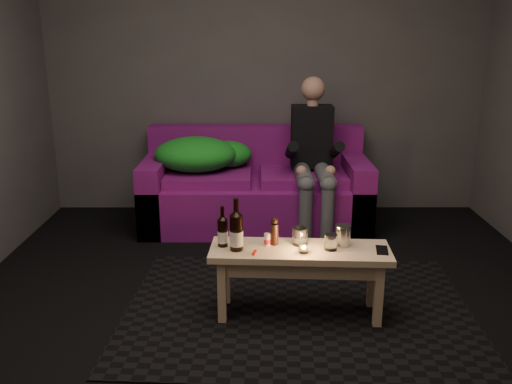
# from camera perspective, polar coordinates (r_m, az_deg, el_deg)

# --- Properties ---
(floor) EXTENTS (4.50, 4.50, 0.00)m
(floor) POSITION_cam_1_polar(r_m,az_deg,el_deg) (3.24, 1.70, -14.18)
(floor) COLOR black
(floor) RESTS_ON ground
(room) EXTENTS (4.50, 4.50, 4.50)m
(room) POSITION_cam_1_polar(r_m,az_deg,el_deg) (3.25, 1.70, 16.32)
(room) COLOR silver
(room) RESTS_ON ground
(rug) EXTENTS (2.19, 1.65, 0.01)m
(rug) POSITION_cam_1_polar(r_m,az_deg,el_deg) (3.44, 4.43, -12.22)
(rug) COLOR black
(rug) RESTS_ON floor
(sofa) EXTENTS (1.94, 0.87, 0.83)m
(sofa) POSITION_cam_1_polar(r_m,az_deg,el_deg) (4.80, -0.03, 0.18)
(sofa) COLOR #711079
(sofa) RESTS_ON floor
(green_blanket) EXTENTS (0.85, 0.58, 0.29)m
(green_blanket) POSITION_cam_1_polar(r_m,az_deg,el_deg) (4.73, -5.82, 3.93)
(green_blanket) COLOR #198B26
(green_blanket) RESTS_ON sofa
(person) EXTENTS (0.35, 0.80, 1.29)m
(person) POSITION_cam_1_polar(r_m,az_deg,el_deg) (4.58, 6.04, 4.04)
(person) COLOR black
(person) RESTS_ON sofa
(coffee_table) EXTENTS (1.07, 0.39, 0.43)m
(coffee_table) POSITION_cam_1_polar(r_m,az_deg,el_deg) (3.24, 4.63, -7.20)
(coffee_table) COLOR #DBB580
(coffee_table) RESTS_ON rug
(beer_bottle_a) EXTENTS (0.06, 0.06, 0.25)m
(beer_bottle_a) POSITION_cam_1_polar(r_m,az_deg,el_deg) (3.20, -3.53, -4.18)
(beer_bottle_a) COLOR black
(beer_bottle_a) RESTS_ON coffee_table
(beer_bottle_b) EXTENTS (0.08, 0.08, 0.31)m
(beer_bottle_b) POSITION_cam_1_polar(r_m,az_deg,el_deg) (3.13, -2.09, -4.16)
(beer_bottle_b) COLOR black
(beer_bottle_b) RESTS_ON coffee_table
(salt_shaker) EXTENTS (0.04, 0.04, 0.08)m
(salt_shaker) POSITION_cam_1_polar(r_m,az_deg,el_deg) (3.22, 1.18, -5.03)
(salt_shaker) COLOR silver
(salt_shaker) RESTS_ON coffee_table
(pepper_mill) EXTENTS (0.06, 0.06, 0.13)m
(pepper_mill) POSITION_cam_1_polar(r_m,az_deg,el_deg) (3.23, 1.94, -4.47)
(pepper_mill) COLOR black
(pepper_mill) RESTS_ON coffee_table
(tumbler_back) EXTENTS (0.11, 0.11, 0.11)m
(tumbler_back) POSITION_cam_1_polar(r_m,az_deg,el_deg) (3.24, 4.65, -4.68)
(tumbler_back) COLOR white
(tumbler_back) RESTS_ON coffee_table
(tealight) EXTENTS (0.05, 0.05, 0.04)m
(tealight) POSITION_cam_1_polar(r_m,az_deg,el_deg) (3.14, 5.04, -6.02)
(tealight) COLOR white
(tealight) RESTS_ON coffee_table
(tumbler_front) EXTENTS (0.09, 0.09, 0.09)m
(tumbler_front) POSITION_cam_1_polar(r_m,az_deg,el_deg) (3.19, 7.88, -5.24)
(tumbler_front) COLOR white
(tumbler_front) RESTS_ON coffee_table
(steel_cup) EXTENTS (0.10, 0.10, 0.13)m
(steel_cup) POSITION_cam_1_polar(r_m,az_deg,el_deg) (3.26, 9.11, -4.54)
(steel_cup) COLOR #AFB1B6
(steel_cup) RESTS_ON coffee_table
(smartphone) EXTENTS (0.09, 0.14, 0.01)m
(smartphone) POSITION_cam_1_polar(r_m,az_deg,el_deg) (3.25, 13.11, -5.98)
(smartphone) COLOR black
(smartphone) RESTS_ON coffee_table
(red_lighter) EXTENTS (0.03, 0.07, 0.01)m
(red_lighter) POSITION_cam_1_polar(r_m,az_deg,el_deg) (3.12, -0.16, -6.39)
(red_lighter) COLOR red
(red_lighter) RESTS_ON coffee_table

